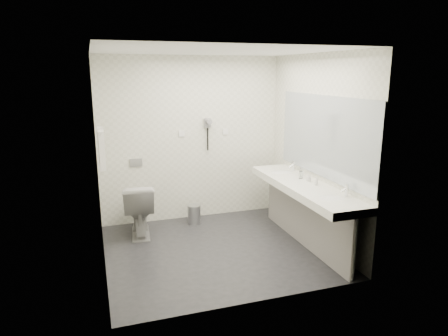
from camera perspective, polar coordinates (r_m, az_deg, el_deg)
name	(u,v)px	position (r m, az deg, el deg)	size (l,w,h in m)	color
floor	(217,249)	(5.38, -1.04, -11.41)	(2.80, 2.80, 0.00)	#25252A
ceiling	(216,51)	(4.89, -1.16, 16.22)	(2.80, 2.80, 0.00)	white
wall_back	(191,140)	(6.22, -4.65, 4.03)	(2.80, 2.80, 0.00)	white
wall_front	(257,183)	(3.80, 4.71, -2.06)	(2.80, 2.80, 0.00)	white
wall_left	(98,164)	(4.78, -17.36, 0.58)	(2.60, 2.60, 0.00)	white
wall_right	(316,149)	(5.56, 12.85, 2.60)	(2.60, 2.60, 0.00)	white
vanity_counter	(304,187)	(5.35, 11.16, -2.67)	(0.55, 2.20, 0.10)	white
vanity_panel	(304,218)	(5.50, 11.19, -6.91)	(0.03, 2.15, 0.75)	gray
vanity_post_near	(353,249)	(4.71, 17.80, -10.87)	(0.06, 0.06, 0.75)	silver
vanity_post_far	(273,195)	(6.38, 6.87, -3.86)	(0.06, 0.06, 0.75)	silver
mirror	(324,137)	(5.35, 13.92, 4.31)	(0.02, 2.20, 1.05)	#B2BCC6
basin_near	(332,199)	(4.82, 14.96, -4.27)	(0.40, 0.31, 0.05)	white
basin_far	(281,173)	(5.90, 8.11, -0.70)	(0.40, 0.31, 0.05)	white
faucet_near	(347,190)	(4.90, 16.94, -3.01)	(0.04, 0.04, 0.15)	silver
faucet_far	(294,166)	(5.97, 9.82, 0.29)	(0.04, 0.04, 0.15)	silver
soap_bottle_a	(309,178)	(5.45, 11.85, -1.35)	(0.04, 0.04, 0.10)	silver
soap_bottle_c	(317,181)	(5.28, 12.95, -1.82)	(0.04, 0.04, 0.11)	silver
glass_left	(301,175)	(5.57, 10.80, -0.96)	(0.05, 0.05, 0.10)	silver
glass_right	(302,172)	(5.71, 10.90, -0.55)	(0.06, 0.06, 0.11)	silver
toilet	(139,209)	(5.85, -11.90, -5.66)	(0.42, 0.75, 0.76)	white
flush_plate	(136,163)	(6.12, -12.31, 0.75)	(0.18, 0.02, 0.12)	#B2B5BA
pedal_bin	(194,215)	(6.21, -4.24, -6.59)	(0.20, 0.20, 0.28)	#B2B5BA
bin_lid	(194,206)	(6.16, -4.27, -5.31)	(0.20, 0.20, 0.01)	#B2B5BA
towel_rail	(99,131)	(5.27, -17.18, 5.07)	(0.02, 0.02, 0.62)	silver
towel_near	(102,150)	(5.16, -16.86, 2.46)	(0.07, 0.24, 0.48)	white
towel_far	(101,146)	(5.44, -16.96, 2.98)	(0.07, 0.24, 0.48)	white
dryer_cradle	(207,123)	(6.22, -2.37, 6.39)	(0.10, 0.04, 0.14)	gray
dryer_barrel	(209,121)	(6.15, -2.20, 6.59)	(0.08, 0.08, 0.14)	gray
dryer_cord	(208,139)	(6.24, -2.31, 4.09)	(0.02, 0.02, 0.35)	black
switch_plate_a	(182,134)	(6.16, -6.00, 4.85)	(0.09, 0.02, 0.09)	white
switch_plate_b	(225,132)	(6.34, 0.21, 5.17)	(0.09, 0.02, 0.09)	white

